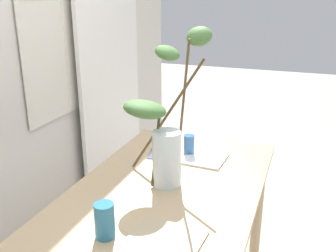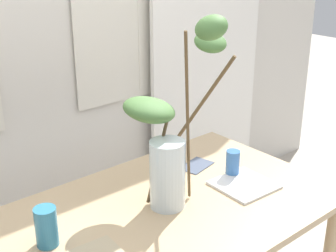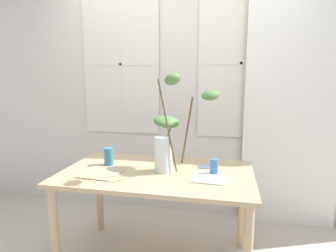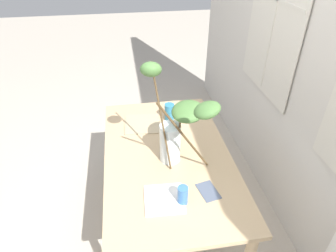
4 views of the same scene
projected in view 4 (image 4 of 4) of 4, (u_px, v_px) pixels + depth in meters
The scene contains 9 objects.
ground at pixel (168, 224), 2.46m from camera, with size 14.00×14.00×0.00m, color #B7AD9E.
back_wall_with_windows at pixel (329, 59), 1.80m from camera, with size 4.73×0.14×2.74m.
dining_table at pixel (168, 166), 2.09m from camera, with size 1.44×0.85×0.76m.
vase_with_branches at pixel (177, 128), 1.80m from camera, with size 0.53×0.43×0.76m.
drinking_glass_blue_left at pixel (169, 112), 2.34m from camera, with size 0.08×0.08×0.14m, color teal.
drinking_glass_blue_right at pixel (183, 195), 1.65m from camera, with size 0.06×0.06×0.12m, color #386BAD.
plate_square_left at pixel (142, 124), 2.33m from camera, with size 0.27×0.27×0.01m, color tan.
plate_square_right at pixel (164, 199), 1.69m from camera, with size 0.23×0.23×0.01m, color white.
napkin_folded at pixel (208, 191), 1.75m from camera, with size 0.15×0.10×0.00m, color #4C566B.
Camera 4 is at (1.54, -0.24, 2.07)m, focal length 31.69 mm.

